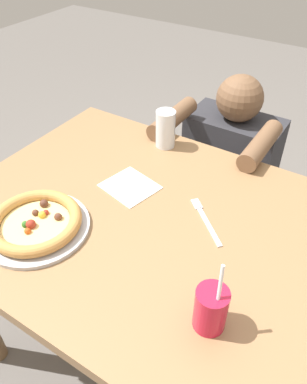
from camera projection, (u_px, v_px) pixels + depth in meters
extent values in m
plane|color=#66605B|center=(153.00, 347.00, 1.59)|extent=(8.00, 8.00, 0.00)
cube|color=#936D47|center=(152.00, 223.00, 1.12)|extent=(1.20, 0.89, 0.04)
cylinder|color=brown|center=(102.00, 193.00, 1.82)|extent=(0.07, 0.07, 0.71)
cylinder|color=#B7B7BC|center=(37.00, 227.00, 1.07)|extent=(0.30, 0.30, 0.01)
cylinder|color=#E5CC7F|center=(36.00, 225.00, 1.07)|extent=(0.19, 0.19, 0.01)
torus|color=#C68C47|center=(35.00, 221.00, 1.06)|extent=(0.26, 0.26, 0.03)
sphere|color=brown|center=(35.00, 213.00, 1.09)|extent=(0.02, 0.02, 0.02)
sphere|color=maroon|center=(46.00, 212.00, 1.09)|extent=(0.02, 0.02, 0.02)
sphere|color=#2D6623|center=(25.00, 224.00, 1.05)|extent=(0.02, 0.02, 0.02)
sphere|color=#BF4C19|center=(28.00, 231.00, 1.03)|extent=(0.02, 0.02, 0.02)
sphere|color=gold|center=(42.00, 215.00, 1.08)|extent=(0.02, 0.02, 0.02)
sphere|color=brown|center=(58.00, 217.00, 1.07)|extent=(0.02, 0.02, 0.02)
sphere|color=brown|center=(44.00, 204.00, 1.12)|extent=(0.03, 0.03, 0.03)
sphere|color=maroon|center=(31.00, 224.00, 1.05)|extent=(0.03, 0.03, 0.03)
cylinder|color=red|center=(211.00, 309.00, 0.81)|extent=(0.07, 0.07, 0.11)
cylinder|color=white|center=(220.00, 285.00, 0.75)|extent=(0.02, 0.03, 0.10)
cylinder|color=silver|center=(165.00, 129.00, 1.37)|extent=(0.07, 0.07, 0.14)
cube|color=white|center=(166.00, 120.00, 1.34)|extent=(0.03, 0.03, 0.02)
cube|color=white|center=(170.00, 119.00, 1.34)|extent=(0.03, 0.03, 0.02)
cube|color=white|center=(130.00, 186.00, 1.22)|extent=(0.19, 0.18, 0.00)
cube|color=silver|center=(209.00, 226.00, 1.08)|extent=(0.13, 0.12, 0.00)
cube|color=silver|center=(197.00, 204.00, 1.16)|extent=(0.05, 0.05, 0.00)
cylinder|color=#333847|center=(223.00, 207.00, 1.93)|extent=(0.32, 0.32, 0.45)
cube|color=#2D2D33|center=(232.00, 146.00, 1.70)|extent=(0.40, 0.22, 0.28)
sphere|color=brown|center=(240.00, 98.00, 1.55)|extent=(0.19, 0.19, 0.19)
cylinder|color=brown|center=(173.00, 118.00, 1.50)|extent=(0.07, 0.28, 0.07)
cylinder|color=brown|center=(261.00, 145.00, 1.35)|extent=(0.07, 0.28, 0.07)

